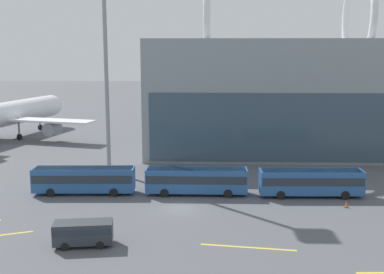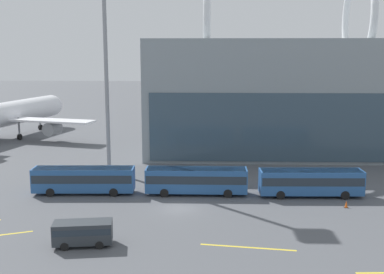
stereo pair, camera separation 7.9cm
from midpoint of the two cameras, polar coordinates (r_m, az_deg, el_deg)
ground_plane at (r=51.67m, az=-1.51°, el=-8.47°), size 440.00×440.00×0.00m
airliner_at_gate_near at (r=98.07m, az=-21.04°, el=2.54°), size 36.04×33.63×13.65m
airliner_at_gate_far at (r=96.46m, az=9.81°, el=3.43°), size 39.30×39.54×15.34m
shuttle_bus_0 at (r=57.73m, az=-12.66°, el=-4.82°), size 11.81×2.96×3.11m
shuttle_bus_1 at (r=56.04m, az=0.55°, el=-5.02°), size 11.73×2.64×3.11m
shuttle_bus_2 at (r=56.97m, az=13.94°, el=-5.07°), size 11.79×2.87×3.11m
service_van_foreground at (r=42.99m, az=-12.76°, el=-10.87°), size 5.21×2.69×2.12m
floodlight_mast at (r=66.15m, az=-10.36°, el=15.73°), size 3.12×3.12×32.46m
lane_stripe_0 at (r=42.31m, az=6.69°, el=-12.86°), size 8.12×1.37×0.01m
traffic_cone_0 at (r=54.43m, az=17.85°, el=-7.59°), size 0.44×0.44×0.76m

